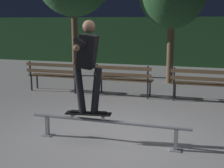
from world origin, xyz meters
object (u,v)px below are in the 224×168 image
object	(u,v)px
skateboarder	(88,59)
park_bench_left_center	(123,77)
grind_rail	(108,125)
park_bench_right_center	(203,81)
skateboard	(88,114)
park_bench_leftmost	(54,73)

from	to	relation	value
skateboarder	park_bench_left_center	size ratio (longest dim) A/B	0.97
grind_rail	skateboarder	xyz separation A→B (m)	(-0.34, 0.00, 1.10)
skateboarder	park_bench_right_center	xyz separation A→B (m)	(1.78, 3.34, -0.87)
grind_rail	park_bench_right_center	size ratio (longest dim) A/B	1.74
skateboarder	park_bench_left_center	distance (m)	3.46
skateboard	skateboarder	size ratio (longest dim) A/B	0.51
skateboarder	park_bench_leftmost	bearing A→B (deg)	125.69
park_bench_left_center	grind_rail	bearing A→B (deg)	-78.95
park_bench_leftmost	skateboarder	bearing A→B (deg)	-54.31
park_bench_left_center	skateboard	bearing A→B (deg)	-84.73
skateboarder	park_bench_right_center	world-z (taller)	skateboarder
grind_rail	skateboarder	world-z (taller)	skateboarder
skateboard	park_bench_left_center	bearing A→B (deg)	95.27
park_bench_left_center	park_bench_leftmost	bearing A→B (deg)	180.00
skateboard	park_bench_right_center	xyz separation A→B (m)	(1.78, 3.34, 0.06)
grind_rail	park_bench_right_center	bearing A→B (deg)	66.75
park_bench_leftmost	park_bench_right_center	size ratio (longest dim) A/B	1.00
grind_rail	park_bench_leftmost	xyz separation A→B (m)	(-2.74, 3.34, 0.23)
park_bench_right_center	park_bench_leftmost	bearing A→B (deg)	180.00
skateboard	park_bench_left_center	distance (m)	3.35
grind_rail	skateboarder	size ratio (longest dim) A/B	1.78
park_bench_leftmost	park_bench_left_center	distance (m)	2.09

